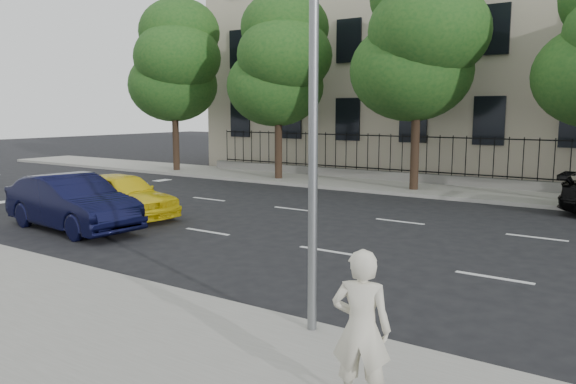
# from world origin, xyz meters

# --- Properties ---
(ground) EXTENTS (120.00, 120.00, 0.00)m
(ground) POSITION_xyz_m (0.00, 0.00, 0.00)
(ground) COLOR black
(ground) RESTS_ON ground
(near_sidewalk) EXTENTS (60.00, 4.00, 0.15)m
(near_sidewalk) POSITION_xyz_m (0.00, -4.00, 0.07)
(near_sidewalk) COLOR gray
(near_sidewalk) RESTS_ON ground
(far_sidewalk) EXTENTS (60.00, 4.00, 0.15)m
(far_sidewalk) POSITION_xyz_m (0.00, 14.00, 0.07)
(far_sidewalk) COLOR gray
(far_sidewalk) RESTS_ON ground
(lane_markings) EXTENTS (49.60, 4.62, 0.01)m
(lane_markings) POSITION_xyz_m (0.00, 4.75, 0.01)
(lane_markings) COLOR silver
(lane_markings) RESTS_ON ground
(crosswalk) EXTENTS (0.50, 12.10, 0.01)m
(crosswalk) POSITION_xyz_m (-14.00, 4.60, 0.01)
(crosswalk) COLOR silver
(crosswalk) RESTS_ON ground
(masonry_building) EXTENTS (34.60, 12.11, 18.50)m
(masonry_building) POSITION_xyz_m (0.00, 22.95, 9.02)
(masonry_building) COLOR #B8A992
(masonry_building) RESTS_ON ground
(iron_fence) EXTENTS (30.00, 0.50, 2.20)m
(iron_fence) POSITION_xyz_m (0.00, 15.70, 0.65)
(iron_fence) COLOR slate
(iron_fence) RESTS_ON far_sidewalk
(tree_a) EXTENTS (5.71, 5.31, 9.39)m
(tree_a) POSITION_xyz_m (-15.96, 13.36, 6.13)
(tree_a) COLOR #382619
(tree_a) RESTS_ON far_sidewalk
(tree_b) EXTENTS (5.53, 5.12, 8.97)m
(tree_b) POSITION_xyz_m (-8.96, 13.36, 5.84)
(tree_b) COLOR #382619
(tree_b) RESTS_ON far_sidewalk
(tree_c) EXTENTS (5.89, 5.50, 9.80)m
(tree_c) POSITION_xyz_m (-1.96, 13.36, 6.41)
(tree_c) COLOR #382619
(tree_c) RESTS_ON far_sidewalk
(yellow_taxi) EXTENTS (4.43, 1.99, 1.48)m
(yellow_taxi) POSITION_xyz_m (-7.79, 2.61, 0.74)
(yellow_taxi) COLOR yellow
(yellow_taxi) RESTS_ON ground
(navy_sedan) EXTENTS (5.02, 2.14, 1.61)m
(navy_sedan) POSITION_xyz_m (-7.44, 0.52, 0.80)
(navy_sedan) COLOR black
(navy_sedan) RESTS_ON ground
(woman_near) EXTENTS (0.76, 0.61, 1.82)m
(woman_near) POSITION_xyz_m (4.13, -3.92, 1.06)
(woman_near) COLOR beige
(woman_near) RESTS_ON near_sidewalk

